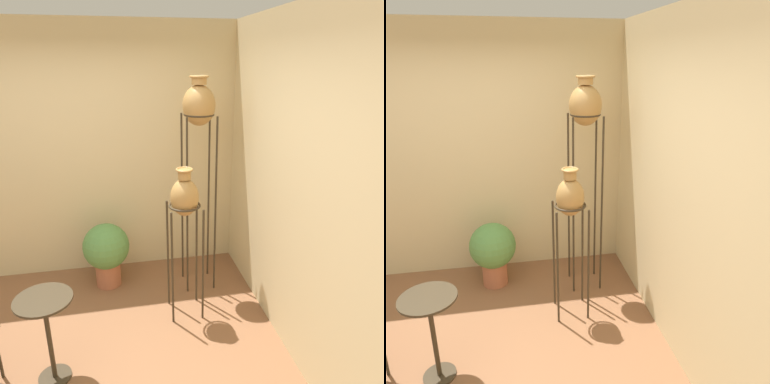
{
  "view_description": "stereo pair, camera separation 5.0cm",
  "coord_description": "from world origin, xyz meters",
  "views": [
    {
      "loc": [
        0.43,
        -2.29,
        2.32
      ],
      "look_at": [
        1.09,
        0.93,
        1.14
      ],
      "focal_mm": 35.0,
      "sensor_mm": 36.0,
      "label": 1
    },
    {
      "loc": [
        0.48,
        -2.3,
        2.32
      ],
      "look_at": [
        1.09,
        0.93,
        1.14
      ],
      "focal_mm": 35.0,
      "sensor_mm": 36.0,
      "label": 2
    }
  ],
  "objects": [
    {
      "name": "wall_back",
      "position": [
        0.0,
        1.75,
        1.35
      ],
      "size": [
        7.44,
        0.06,
        2.7
      ],
      "color": "beige",
      "rests_on": "ground_plane"
    },
    {
      "name": "wall_right",
      "position": [
        1.75,
        0.0,
        1.35
      ],
      "size": [
        0.06,
        7.44,
        2.7
      ],
      "color": "beige",
      "rests_on": "ground_plane"
    },
    {
      "name": "vase_stand_tall",
      "position": [
        1.2,
        1.16,
        1.85
      ],
      "size": [
        0.31,
        0.31,
        2.17
      ],
      "color": "#382D1E",
      "rests_on": "ground_plane"
    },
    {
      "name": "vase_stand_medium",
      "position": [
        0.98,
        0.71,
        1.14
      ],
      "size": [
        0.3,
        0.3,
        1.44
      ],
      "color": "#382D1E",
      "rests_on": "ground_plane"
    },
    {
      "name": "side_table",
      "position": [
        -0.16,
        0.11,
        0.51
      ],
      "size": [
        0.41,
        0.41,
        0.72
      ],
      "color": "#382D1E",
      "rests_on": "ground_plane"
    },
    {
      "name": "potted_plant",
      "position": [
        0.25,
        1.32,
        0.41
      ],
      "size": [
        0.48,
        0.48,
        0.7
      ],
      "color": "#B26647",
      "rests_on": "ground_plane"
    }
  ]
}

